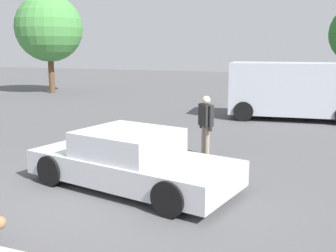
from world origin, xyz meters
TOP-DOWN VIEW (x-y plane):
  - ground_plane at (0.00, 0.00)m, footprint 80.00×80.00m
  - sedan_foreground at (0.20, 0.28)m, footprint 4.57×2.66m
  - van_white at (2.64, 9.75)m, footprint 5.05×2.64m
  - pedestrian at (0.94, 3.17)m, footprint 0.45×0.45m
  - tree_back_center at (-12.21, 14.17)m, footprint 4.08×4.08m

SIDE VIEW (x-z plane):
  - ground_plane at x=0.00m, z-range 0.00..0.00m
  - sedan_foreground at x=0.20m, z-range -0.04..1.12m
  - pedestrian at x=0.94m, z-range 0.14..1.72m
  - van_white at x=2.64m, z-range 0.09..2.31m
  - tree_back_center at x=-12.21m, z-range 0.96..6.97m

